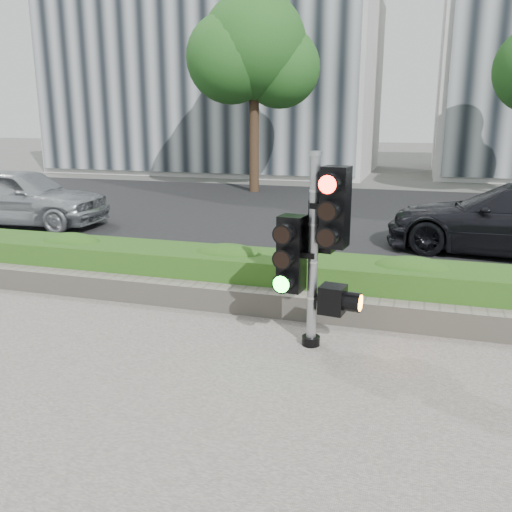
# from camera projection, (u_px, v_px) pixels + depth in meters

# --- Properties ---
(ground) EXTENTS (120.00, 120.00, 0.00)m
(ground) POSITION_uv_depth(u_px,v_px,m) (255.00, 381.00, 5.73)
(ground) COLOR #51514C
(ground) RESTS_ON ground
(road) EXTENTS (60.00, 13.00, 0.02)m
(road) POSITION_uv_depth(u_px,v_px,m) (361.00, 218.00, 15.00)
(road) COLOR black
(road) RESTS_ON ground
(curb) EXTENTS (60.00, 0.25, 0.12)m
(curb) POSITION_uv_depth(u_px,v_px,m) (313.00, 289.00, 8.64)
(curb) COLOR gray
(curb) RESTS_ON ground
(stone_wall) EXTENTS (12.00, 0.32, 0.34)m
(stone_wall) POSITION_uv_depth(u_px,v_px,m) (295.00, 305.00, 7.44)
(stone_wall) COLOR gray
(stone_wall) RESTS_ON sidewalk
(hedge) EXTENTS (12.00, 1.00, 0.68)m
(hedge) POSITION_uv_depth(u_px,v_px,m) (306.00, 280.00, 8.01)
(hedge) COLOR #498D2B
(hedge) RESTS_ON sidewalk
(building_left) EXTENTS (16.00, 9.00, 15.00)m
(building_left) POSITION_uv_depth(u_px,v_px,m) (219.00, 22.00, 27.74)
(building_left) COLOR #B7B7B2
(building_left) RESTS_ON ground
(tree_left) EXTENTS (4.61, 4.03, 7.34)m
(tree_left) POSITION_uv_depth(u_px,v_px,m) (254.00, 50.00, 19.26)
(tree_left) COLOR black
(tree_left) RESTS_ON ground
(traffic_signal) EXTENTS (0.82, 0.63, 2.31)m
(traffic_signal) POSITION_uv_depth(u_px,v_px,m) (317.00, 242.00, 6.27)
(traffic_signal) COLOR black
(traffic_signal) RESTS_ON sidewalk
(car_silver) EXTENTS (4.51, 2.14, 1.49)m
(car_silver) POSITION_uv_depth(u_px,v_px,m) (21.00, 197.00, 13.75)
(car_silver) COLOR #AFB3B7
(car_silver) RESTS_ON road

